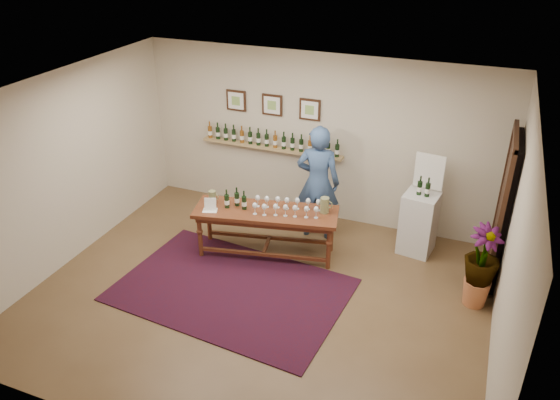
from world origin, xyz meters
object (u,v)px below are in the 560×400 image
at_px(person, 318,183).
at_px(display_pedestal, 419,223).
at_px(tasting_table, 266,217).
at_px(potted_plant, 481,267).

bearing_deg(person, display_pedestal, 177.30).
height_order(tasting_table, potted_plant, potted_plant).
distance_m(display_pedestal, potted_plant, 1.41).
distance_m(display_pedestal, person, 1.65).
height_order(tasting_table, display_pedestal, display_pedestal).
bearing_deg(potted_plant, tasting_table, 178.06).
distance_m(tasting_table, display_pedestal, 2.32).
relative_size(display_pedestal, potted_plant, 0.96).
bearing_deg(person, tasting_table, 50.07).
height_order(potted_plant, person, person).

